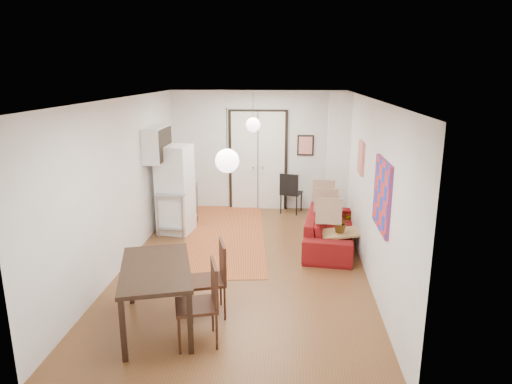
# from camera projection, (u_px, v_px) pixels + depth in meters

# --- Properties ---
(floor) EXTENTS (7.00, 7.00, 0.00)m
(floor) POSITION_uv_depth(u_px,v_px,m) (244.00, 263.00, 8.15)
(floor) COLOR brown
(floor) RESTS_ON ground
(ceiling) EXTENTS (4.20, 7.00, 0.02)m
(ceiling) POSITION_uv_depth(u_px,v_px,m) (243.00, 98.00, 7.41)
(ceiling) COLOR white
(ceiling) RESTS_ON wall_back
(wall_back) EXTENTS (4.20, 0.02, 2.90)m
(wall_back) POSITION_uv_depth(u_px,v_px,m) (258.00, 151.00, 11.16)
(wall_back) COLOR white
(wall_back) RESTS_ON floor
(wall_front) EXTENTS (4.20, 0.02, 2.90)m
(wall_front) POSITION_uv_depth(u_px,v_px,m) (208.00, 271.00, 4.41)
(wall_front) COLOR white
(wall_front) RESTS_ON floor
(wall_left) EXTENTS (0.02, 7.00, 2.90)m
(wall_left) POSITION_uv_depth(u_px,v_px,m) (124.00, 183.00, 7.93)
(wall_left) COLOR white
(wall_left) RESTS_ON floor
(wall_right) EXTENTS (0.02, 7.00, 2.90)m
(wall_right) POSITION_uv_depth(u_px,v_px,m) (368.00, 187.00, 7.63)
(wall_right) COLOR white
(wall_right) RESTS_ON floor
(double_doors) EXTENTS (1.44, 0.06, 2.50)m
(double_doors) POSITION_uv_depth(u_px,v_px,m) (258.00, 161.00, 11.18)
(double_doors) COLOR silver
(double_doors) RESTS_ON wall_back
(stub_partition) EXTENTS (0.50, 0.10, 2.90)m
(stub_partition) POSITION_uv_depth(u_px,v_px,m) (338.00, 159.00, 10.11)
(stub_partition) COLOR white
(stub_partition) RESTS_ON floor
(wall_cabinet) EXTENTS (0.35, 1.00, 0.70)m
(wall_cabinet) POSITION_uv_depth(u_px,v_px,m) (157.00, 144.00, 9.25)
(wall_cabinet) COLOR white
(wall_cabinet) RESTS_ON wall_left
(painting_popart) EXTENTS (0.05, 1.00, 1.00)m
(painting_popart) POSITION_uv_depth(u_px,v_px,m) (382.00, 195.00, 6.38)
(painting_popart) COLOR red
(painting_popart) RESTS_ON wall_right
(painting_abstract) EXTENTS (0.05, 0.50, 0.60)m
(painting_abstract) POSITION_uv_depth(u_px,v_px,m) (361.00, 158.00, 8.32)
(painting_abstract) COLOR beige
(painting_abstract) RESTS_ON wall_right
(poster_back) EXTENTS (0.40, 0.03, 0.50)m
(poster_back) POSITION_uv_depth(u_px,v_px,m) (305.00, 145.00, 11.01)
(poster_back) COLOR red
(poster_back) RESTS_ON wall_back
(print_left) EXTENTS (0.03, 0.44, 0.54)m
(print_left) POSITION_uv_depth(u_px,v_px,m) (157.00, 138.00, 9.73)
(print_left) COLOR #A57045
(print_left) RESTS_ON wall_left
(pendant_back) EXTENTS (0.30, 0.30, 0.80)m
(pendant_back) POSITION_uv_depth(u_px,v_px,m) (253.00, 125.00, 9.51)
(pendant_back) COLOR white
(pendant_back) RESTS_ON ceiling
(pendant_front) EXTENTS (0.30, 0.30, 0.80)m
(pendant_front) POSITION_uv_depth(u_px,v_px,m) (227.00, 161.00, 5.65)
(pendant_front) COLOR white
(pendant_front) RESTS_ON ceiling
(kilim_rug) EXTENTS (2.01, 4.42, 0.01)m
(kilim_rug) POSITION_uv_depth(u_px,v_px,m) (225.00, 235.00, 9.55)
(kilim_rug) COLOR #C25F30
(kilim_rug) RESTS_ON floor
(sofa) EXTENTS (2.36, 1.16, 0.66)m
(sofa) POSITION_uv_depth(u_px,v_px,m) (330.00, 229.00, 8.92)
(sofa) COLOR maroon
(sofa) RESTS_ON floor
(coffee_table) EXTENTS (1.02, 0.77, 0.41)m
(coffee_table) POSITION_uv_depth(u_px,v_px,m) (338.00, 235.00, 8.58)
(coffee_table) COLOR tan
(coffee_table) RESTS_ON floor
(potted_plant) EXTENTS (0.40, 0.43, 0.39)m
(potted_plant) POSITION_uv_depth(u_px,v_px,m) (341.00, 222.00, 8.51)
(potted_plant) COLOR #2F6A33
(potted_plant) RESTS_ON coffee_table
(kitchen_counter) EXTENTS (0.69, 1.24, 0.92)m
(kitchen_counter) POSITION_uv_depth(u_px,v_px,m) (178.00, 203.00, 9.78)
(kitchen_counter) COLOR #A4A6A9
(kitchen_counter) RESTS_ON floor
(bowl) EXTENTS (0.23, 0.23, 0.05)m
(bowl) POSITION_uv_depth(u_px,v_px,m) (174.00, 190.00, 9.40)
(bowl) COLOR silver
(bowl) RESTS_ON kitchen_counter
(soap_bottle) EXTENTS (0.09, 0.09, 0.19)m
(soap_bottle) POSITION_uv_depth(u_px,v_px,m) (178.00, 181.00, 9.91)
(soap_bottle) COLOR #559CB8
(soap_bottle) RESTS_ON kitchen_counter
(fridge) EXTENTS (0.74, 0.74, 1.86)m
(fridge) POSITION_uv_depth(u_px,v_px,m) (175.00, 189.00, 9.56)
(fridge) COLOR white
(fridge) RESTS_ON floor
(dining_table) EXTENTS (1.28, 1.73, 0.86)m
(dining_table) POSITION_uv_depth(u_px,v_px,m) (156.00, 273.00, 5.97)
(dining_table) COLOR black
(dining_table) RESTS_ON floor
(dining_chair_near) EXTENTS (0.62, 0.78, 1.06)m
(dining_chair_near) POSITION_uv_depth(u_px,v_px,m) (207.00, 270.00, 6.41)
(dining_chair_near) COLOR #341810
(dining_chair_near) RESTS_ON floor
(dining_chair_far) EXTENTS (0.62, 0.78, 1.06)m
(dining_chair_far) POSITION_uv_depth(u_px,v_px,m) (198.00, 294.00, 5.73)
(dining_chair_far) COLOR #341810
(dining_chair_far) RESTS_ON floor
(black_side_chair) EXTENTS (0.57, 0.58, 0.99)m
(black_side_chair) POSITION_uv_depth(u_px,v_px,m) (291.00, 188.00, 11.07)
(black_side_chair) COLOR black
(black_side_chair) RESTS_ON floor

